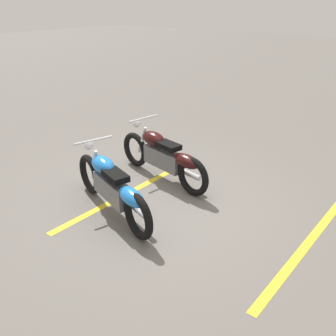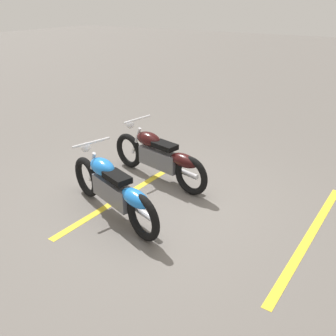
# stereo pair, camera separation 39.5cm
# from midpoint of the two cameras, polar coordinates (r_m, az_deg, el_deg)

# --- Properties ---
(ground_plane) EXTENTS (60.00, 60.00, 0.00)m
(ground_plane) POSITION_cam_midpoint_polar(r_m,az_deg,el_deg) (5.90, 0.46, -5.29)
(ground_plane) COLOR #66605B
(motorcycle_bright_foreground) EXTENTS (2.15, 0.86, 1.04)m
(motorcycle_bright_foreground) POSITION_cam_midpoint_polar(r_m,az_deg,el_deg) (5.39, -6.57, -2.99)
(motorcycle_bright_foreground) COLOR black
(motorcycle_bright_foreground) RESTS_ON ground
(motorcycle_dark_foreground) EXTENTS (2.21, 0.71, 1.04)m
(motorcycle_dark_foreground) POSITION_cam_midpoint_polar(r_m,az_deg,el_deg) (6.38, 1.12, 1.82)
(motorcycle_dark_foreground) COLOR black
(motorcycle_dark_foreground) RESTS_ON ground
(parking_stripe_near) EXTENTS (0.29, 3.20, 0.01)m
(parking_stripe_near) POSITION_cam_midpoint_polar(r_m,az_deg,el_deg) (6.19, -4.08, -3.77)
(parking_stripe_near) COLOR yellow
(parking_stripe_near) RESTS_ON ground
(parking_stripe_mid) EXTENTS (0.29, 3.20, 0.01)m
(parking_stripe_mid) POSITION_cam_midpoint_polar(r_m,az_deg,el_deg) (5.40, 23.11, -10.75)
(parking_stripe_mid) COLOR yellow
(parking_stripe_mid) RESTS_ON ground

